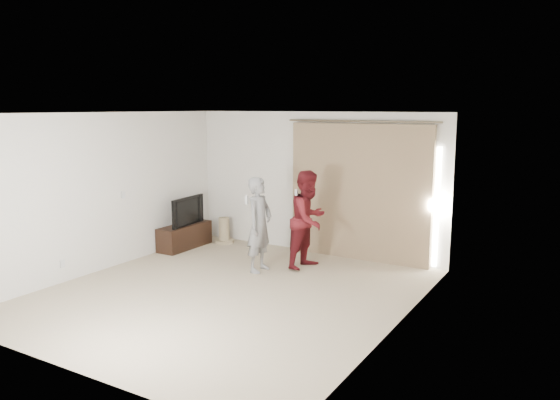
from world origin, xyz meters
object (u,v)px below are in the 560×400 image
(person_man, at_px, (259,225))
(person_woman, at_px, (309,219))
(tv_console, at_px, (185,236))
(tv, at_px, (184,211))

(person_man, xyz_separation_m, person_woman, (0.60, 0.59, 0.04))
(tv_console, height_order, person_woman, person_woman)
(person_woman, bearing_deg, tv_console, -178.57)
(person_woman, bearing_deg, tv, -178.57)
(tv_console, height_order, person_man, person_man)
(person_man, bearing_deg, tv, 165.64)
(tv_console, relative_size, person_man, 0.75)
(tv, bearing_deg, tv_console, -0.00)
(tv, distance_m, person_man, 2.12)
(tv, distance_m, person_woman, 2.66)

